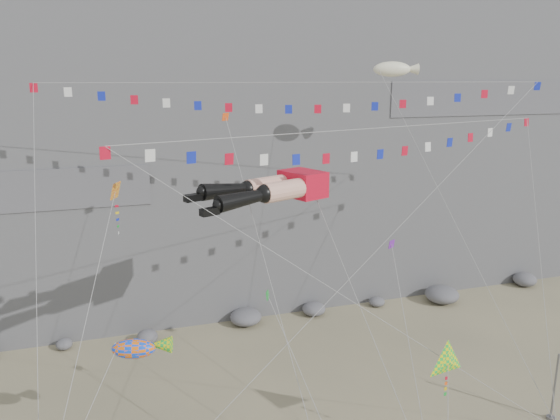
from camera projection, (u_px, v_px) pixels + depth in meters
name	position (u px, v px, depth m)	size (l,w,h in m)	color
cliff	(204.00, 22.00, 52.89)	(80.00, 28.00, 50.00)	slate
talus_boulders	(246.00, 317.00, 44.85)	(60.00, 3.00, 1.20)	slate
anchor_pole_right	(555.00, 387.00, 32.08)	(0.12, 0.12, 4.26)	slate
legs_kite	(272.00, 189.00, 29.38)	(9.42, 15.61, 19.95)	red
flag_banner_upper	(303.00, 83.00, 34.48)	(32.08, 16.92, 28.95)	red
flag_banner_lower	(369.00, 129.00, 29.74)	(27.57, 9.41, 20.54)	red
harlequin_kite	(115.00, 193.00, 25.53)	(5.62, 8.67, 17.23)	red
fish_windsock	(133.00, 349.00, 26.34)	(7.63, 7.65, 11.28)	orange
delta_kite	(448.00, 363.00, 27.83)	(5.61, 7.49, 9.97)	yellow
blimp_windsock	(392.00, 70.00, 37.66)	(6.86, 13.90, 24.48)	#FCF7CF
small_kite_a	(228.00, 127.00, 31.30)	(2.40, 14.30, 22.36)	#FF5315
small_kite_b	(392.00, 248.00, 31.79)	(2.89, 10.29, 14.31)	purple
small_kite_c	(270.00, 300.00, 27.56)	(3.08, 9.06, 12.67)	green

